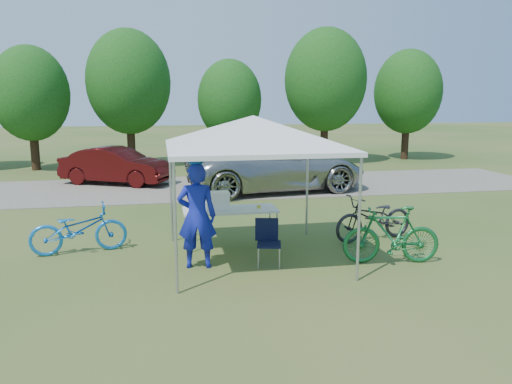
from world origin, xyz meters
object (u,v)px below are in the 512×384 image
(cyclist, at_px, (197,216))
(minivan, at_px, (276,166))
(bike_blue, at_px, (79,229))
(cooler, at_px, (217,201))
(folding_table, at_px, (230,211))
(sedan, at_px, (116,166))
(folding_chair, at_px, (268,238))
(bike_green, at_px, (391,235))
(bike_dark, at_px, (374,218))

(cyclist, relative_size, minivan, 0.32)
(bike_blue, height_order, minivan, minivan)
(cooler, bearing_deg, bike_blue, 178.01)
(folding_table, height_order, sedan, sedan)
(cyclist, distance_m, bike_blue, 2.65)
(cooler, height_order, cyclist, cyclist)
(folding_table, distance_m, sedan, 8.86)
(minivan, bearing_deg, folding_chair, 158.59)
(bike_blue, relative_size, minivan, 0.31)
(folding_table, bearing_deg, cyclist, -122.40)
(folding_table, xyz_separation_m, folding_chair, (0.52, -1.27, -0.25))
(folding_table, distance_m, cyclist, 1.45)
(folding_table, bearing_deg, cooler, -180.00)
(sedan, bearing_deg, cooler, -135.65)
(minivan, relative_size, sedan, 1.49)
(bike_blue, bearing_deg, cooler, -102.43)
(minivan, bearing_deg, bike_green, 175.79)
(folding_chair, relative_size, sedan, 0.21)
(cyclist, height_order, sedan, cyclist)
(cooler, relative_size, minivan, 0.08)
(bike_green, relative_size, sedan, 0.45)
(folding_table, relative_size, bike_blue, 1.04)
(bike_green, bearing_deg, folding_chair, -90.41)
(bike_blue, bearing_deg, folding_table, -102.25)
(minivan, height_order, sedan, minivan)
(sedan, bearing_deg, bike_dark, -118.05)
(cooler, distance_m, bike_dark, 3.42)
(folding_chair, bearing_deg, sedan, 122.93)
(cooler, xyz_separation_m, cyclist, (-0.50, -1.21, -0.02))
(cooler, bearing_deg, minivan, 66.31)
(cooler, bearing_deg, folding_chair, -58.15)
(folding_table, distance_m, bike_green, 3.25)
(folding_chair, xyz_separation_m, bike_green, (2.26, -0.39, 0.04))
(folding_chair, relative_size, minivan, 0.14)
(sedan, bearing_deg, cyclist, -140.62)
(bike_dark, distance_m, minivan, 6.27)
(bike_green, relative_size, bike_dark, 0.94)
(folding_chair, bearing_deg, bike_dark, 36.11)
(bike_blue, bearing_deg, bike_dark, -102.93)
(folding_table, distance_m, cooler, 0.35)
(cyclist, height_order, bike_green, cyclist)
(minivan, bearing_deg, folding_table, 151.33)
(folding_chair, bearing_deg, folding_table, 125.46)
(folding_chair, xyz_separation_m, sedan, (-3.48, 9.63, 0.18))
(folding_chair, height_order, cyclist, cyclist)
(bike_dark, height_order, minivan, minivan)
(folding_table, xyz_separation_m, bike_blue, (-3.02, 0.10, -0.26))
(cooler, relative_size, bike_blue, 0.27)
(folding_table, bearing_deg, sedan, 109.48)
(bike_green, bearing_deg, bike_blue, -97.48)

